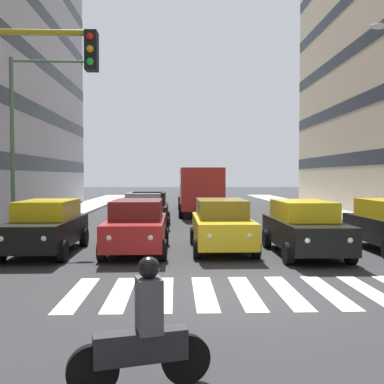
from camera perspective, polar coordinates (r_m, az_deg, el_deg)
name	(u,v)px	position (r m, az deg, el deg)	size (l,w,h in m)	color
ground_plane	(246,292)	(9.64, 7.11, -13.01)	(180.00, 180.00, 0.00)	#2D2D30
crosswalk_markings	(246,292)	(9.64, 7.11, -12.98)	(7.65, 2.80, 0.01)	silver
car_1	(304,227)	(14.22, 14.56, -4.53)	(2.02, 4.44, 1.72)	black
car_2	(221,224)	(14.67, 3.90, -4.26)	(2.02, 4.44, 1.72)	gold
car_3	(137,226)	(14.37, -7.27, -4.41)	(2.02, 4.44, 1.72)	maroon
car_4	(47,226)	(14.86, -18.60, -4.29)	(2.02, 4.44, 1.72)	black
car_row2_0	(144,210)	(20.56, -6.29, -2.44)	(2.02, 4.44, 1.72)	#B2B7BC
car_row2_1	(149,209)	(21.48, -5.67, -2.24)	(2.02, 4.44, 1.72)	black
bus_behind_traffic	(199,186)	(29.49, 0.88, 0.84)	(2.78, 10.50, 3.00)	red
motorcycle_with_rider	(143,335)	(5.36, -6.43, -18.27)	(1.67, 0.52, 1.57)	black
street_lamp_right	(28,125)	(18.31, -20.87, 8.22)	(3.48, 0.28, 7.00)	#4C6B56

